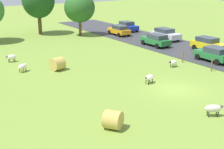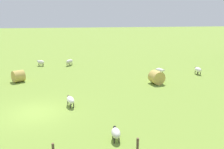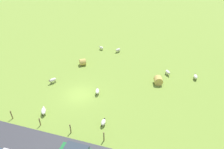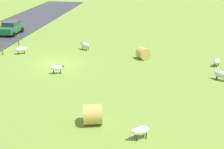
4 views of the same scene
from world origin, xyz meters
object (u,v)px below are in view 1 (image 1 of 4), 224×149
sheep_2 (149,78)px  car_5 (156,40)px  car_6 (166,34)px  sheep_0 (213,108)px  sheep_6 (23,66)px  hay_bale_1 (113,120)px  car_7 (208,44)px  tree_3 (80,8)px  tree_1 (38,0)px  sheep_4 (11,57)px  car_0 (119,30)px  hay_bale_0 (58,64)px  sheep_1 (173,63)px  car_1 (214,54)px  car_4 (127,26)px

sheep_2 → car_5: car_5 is taller
car_5 → car_6: 4.50m
sheep_0 → sheep_6: (-7.31, 16.75, -0.02)m
sheep_2 → hay_bale_1: bearing=-143.4°
car_7 → tree_3: bearing=114.2°
tree_1 → car_7: 26.18m
car_5 → car_6: bearing=31.8°
sheep_4 → tree_3: 17.09m
sheep_2 → sheep_6: (-8.01, 9.28, 0.01)m
car_7 → sheep_0: bearing=-138.0°
sheep_0 → car_5: (10.88, 18.60, 0.32)m
hay_bale_1 → car_5: size_ratio=0.26×
sheep_6 → car_5: 18.29m
hay_bale_1 → tree_1: 34.49m
car_0 → hay_bale_0: bearing=-142.1°
sheep_2 → car_7: 14.72m
sheep_2 → sheep_6: sheep_6 is taller
sheep_1 → tree_3: size_ratio=0.16×
hay_bale_0 → tree_1: tree_1 is taller
hay_bale_1 → car_5: bearing=43.5°
car_1 → car_4: 20.90m
sheep_0 → sheep_1: 11.77m
hay_bale_1 → tree_3: (12.78, 28.78, 3.61)m
sheep_0 → hay_bale_0: (-4.26, 15.47, 0.08)m
sheep_2 → car_4: (13.75, 22.45, 0.35)m
car_7 → hay_bale_1: bearing=-152.6°
sheep_6 → tree_3: 19.96m
car_0 → car_7: size_ratio=0.91×
sheep_0 → sheep_4: sheep_0 is taller
tree_1 → car_7: (12.82, -22.41, -4.36)m
car_5 → sheep_0: bearing=-120.3°
sheep_2 → car_5: (10.18, 11.13, 0.35)m
sheep_6 → tree_1: (8.86, 18.58, 4.74)m
tree_3 → car_6: tree_3 is taller
car_0 → sheep_2: bearing=-117.7°
car_7 → sheep_4: bearing=159.4°
tree_1 → car_5: tree_1 is taller
car_4 → car_7: car_7 is taller
sheep_2 → car_6: (14.01, 13.50, 0.38)m
car_4 → car_5: bearing=-107.5°
sheep_2 → car_0: size_ratio=0.31×
sheep_0 → hay_bale_1: bearing=161.9°
car_6 → sheep_4: bearing=179.9°
hay_bale_1 → tree_1: tree_1 is taller
sheep_2 → sheep_0: bearing=-95.3°
tree_1 → sheep_1: bearing=-80.0°
car_0 → car_5: (-0.35, -8.93, 0.01)m
sheep_1 → car_6: car_6 is taller
sheep_6 → car_0: (18.54, 10.78, 0.32)m
sheep_1 → sheep_4: bearing=140.4°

